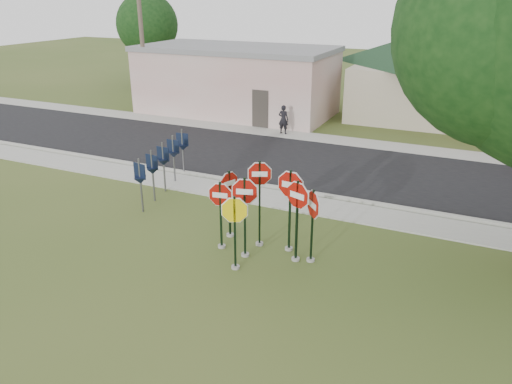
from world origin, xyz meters
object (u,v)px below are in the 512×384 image
at_px(stop_sign_left, 221,207).
at_px(utility_pole_near, 142,34).
at_px(stop_sign_yellow, 235,224).
at_px(pedestrian, 283,119).
at_px(stop_sign_center, 245,206).

height_order(stop_sign_left, utility_pole_near, utility_pole_near).
xyz_separation_m(stop_sign_yellow, utility_pole_near, (-13.79, 14.84, 3.57)).
relative_size(stop_sign_left, pedestrian, 1.43).
xyz_separation_m(stop_sign_left, utility_pole_near, (-12.84, 13.90, 3.61)).
bearing_deg(utility_pole_near, stop_sign_left, -47.28).
bearing_deg(stop_sign_yellow, pedestrian, 106.32).
bearing_deg(stop_sign_yellow, stop_sign_center, 94.60).
xyz_separation_m(stop_sign_center, pedestrian, (-4.01, 13.14, -0.76)).
bearing_deg(stop_sign_center, pedestrian, 106.97).
bearing_deg(utility_pole_near, stop_sign_center, -45.72).
xyz_separation_m(stop_sign_yellow, stop_sign_left, (-0.95, 0.94, -0.04)).
relative_size(stop_sign_yellow, pedestrian, 1.47).
height_order(stop_sign_yellow, stop_sign_left, stop_sign_yellow).
bearing_deg(stop_sign_yellow, utility_pole_near, 132.89).
height_order(utility_pole_near, pedestrian, utility_pole_near).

